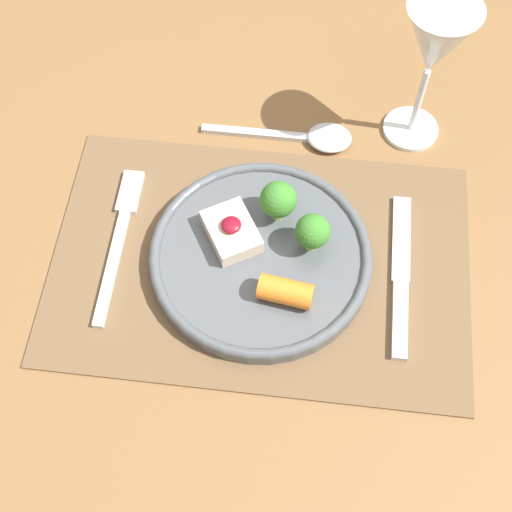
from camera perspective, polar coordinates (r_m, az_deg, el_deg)
name	(u,v)px	position (r m, az deg, el deg)	size (l,w,h in m)	color
ground_plane	(258,438)	(1.51, 0.20, -14.37)	(8.00, 8.00, 0.00)	brown
dining_table	(260,299)	(0.88, 0.32, -3.50)	(1.24, 1.04, 0.76)	brown
placemat	(260,262)	(0.79, 0.36, -0.47)	(0.46, 0.30, 0.00)	brown
dinner_plate	(258,256)	(0.78, 0.18, -0.03)	(0.24, 0.24, 0.07)	#4C5156
fork	(120,233)	(0.82, -10.81, 1.81)	(0.02, 0.20, 0.01)	silver
knife	(400,285)	(0.79, 11.48, -2.29)	(0.02, 0.20, 0.01)	silver
spoon	(315,137)	(0.89, 4.75, 9.48)	(0.19, 0.05, 0.02)	silver
wine_glass_near	(435,47)	(0.82, 14.12, 15.93)	(0.08, 0.08, 0.19)	white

